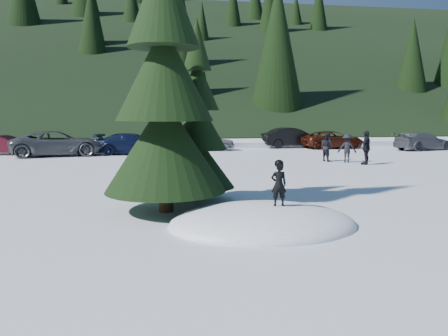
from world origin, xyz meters
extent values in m
plane|color=white|center=(0.00, 0.00, 0.00)|extent=(200.00, 200.00, 0.00)
ellipsoid|color=white|center=(0.00, 0.00, 0.00)|extent=(4.48, 3.52, 0.96)
cylinder|color=#301C10|center=(-2.20, 1.80, 0.70)|extent=(0.38, 0.38, 1.40)
cone|color=black|center=(-2.20, 1.80, 1.79)|extent=(3.20, 3.20, 2.46)
cone|color=black|center=(-2.20, 1.80, 3.65)|extent=(2.54, 2.54, 2.46)
cylinder|color=#301C10|center=(-1.20, 3.20, 0.50)|extent=(0.26, 0.26, 1.00)
cone|color=black|center=(-1.20, 3.20, 1.16)|extent=(2.20, 2.20, 1.52)
cone|color=black|center=(-1.20, 3.20, 2.31)|extent=(1.75, 1.75, 1.52)
cone|color=black|center=(-1.20, 3.20, 3.46)|extent=(1.29, 1.29, 1.52)
cone|color=black|center=(-1.20, 3.20, 4.61)|extent=(0.84, 0.84, 1.52)
imported|color=black|center=(0.34, -0.13, 0.98)|extent=(0.38, 0.26, 1.00)
imported|color=black|center=(6.87, 12.81, 0.79)|extent=(0.83, 0.93, 1.59)
imported|color=black|center=(8.23, 11.01, 0.87)|extent=(1.00, 1.03, 1.73)
imported|color=black|center=(7.71, 12.12, 0.76)|extent=(1.12, 0.86, 1.53)
imported|color=#3E0B14|center=(-11.78, 19.71, 0.61)|extent=(3.90, 2.04, 1.22)
imported|color=#44474B|center=(-8.29, 18.38, 0.77)|extent=(5.94, 3.58, 1.54)
imported|color=black|center=(-3.77, 18.55, 0.67)|extent=(4.91, 2.70, 1.35)
imported|color=gray|center=(1.19, 20.66, 0.67)|extent=(4.03, 1.84, 1.34)
imported|color=black|center=(8.03, 22.31, 0.76)|extent=(4.69, 1.82, 1.52)
imported|color=#3A130A|center=(10.76, 21.17, 0.65)|extent=(4.86, 2.59, 1.30)
imported|color=#4C4D53|center=(16.51, 18.67, 0.64)|extent=(4.67, 2.72, 1.27)
camera|label=1|loc=(-2.52, -9.75, 2.61)|focal=35.00mm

